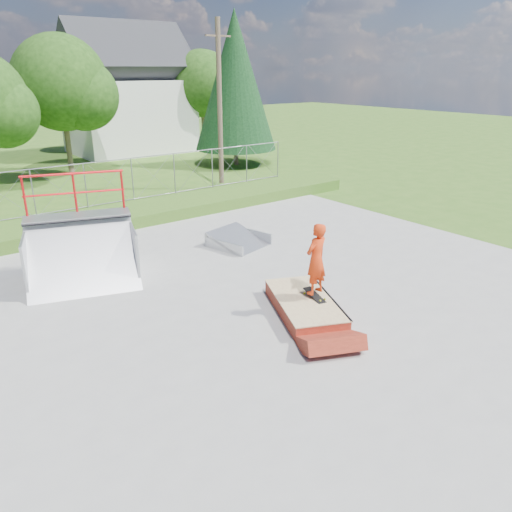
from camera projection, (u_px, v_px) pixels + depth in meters
The scene contains 15 objects.
ground at pixel (241, 313), 12.55m from camera, with size 120.00×120.00×0.00m, color #355F1B.
concrete_pad at pixel (241, 312), 12.54m from camera, with size 20.00×16.00×0.04m, color gray.
grass_berm at pixel (98, 219), 19.50m from camera, with size 24.00×3.00×0.50m, color #355F1B.
grind_box at pixel (304, 306), 12.45m from camera, with size 2.37×3.08×0.41m.
quarter_pipe at pixel (79, 233), 13.84m from camera, with size 2.95×2.50×2.95m, color #AFB2B7, non-canonical shape.
flat_bank_ramp at pixel (239, 239), 17.17m from camera, with size 1.63×1.74×0.50m, color #AFB2B7, non-canonical shape.
skateboard at pixel (314, 295), 12.45m from camera, with size 0.22×0.80×0.02m, color black.
skater at pixel (316, 262), 12.13m from camera, with size 0.66×0.43×1.80m, color red.
chain_link_fence at pixel (86, 186), 19.83m from camera, with size 20.00×0.06×1.80m, color gray, non-canonical shape.
gable_house at pixel (128, 97), 35.60m from camera, with size 8.40×6.08×8.94m.
utility_pole at pixel (220, 107), 24.32m from camera, with size 0.24×0.24×8.00m, color brown.
tree_center at pixel (67, 87), 27.11m from camera, with size 5.44×5.12×7.60m.
tree_right_far at pixel (207, 86), 36.75m from camera, with size 5.10×4.80×7.12m.
tree_back_mid at pixel (66, 101), 34.88m from camera, with size 4.08×3.84×5.70m.
conifer_tree at pixel (235, 81), 30.23m from camera, with size 5.04×5.04×9.10m.
Camera 1 is at (-6.58, -9.12, 5.77)m, focal length 35.00 mm.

